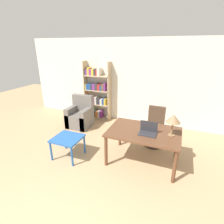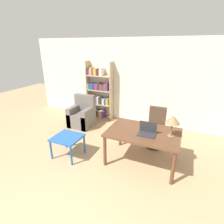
{
  "view_description": "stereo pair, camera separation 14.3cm",
  "coord_description": "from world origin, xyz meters",
  "px_view_note": "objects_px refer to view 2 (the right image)",
  "views": [
    {
      "loc": [
        1.29,
        -0.93,
        2.47
      ],
      "look_at": [
        -0.13,
        2.62,
        1.0
      ],
      "focal_mm": 28.0,
      "sensor_mm": 36.0,
      "label": 1
    },
    {
      "loc": [
        1.42,
        -0.88,
        2.47
      ],
      "look_at": [
        -0.13,
        2.62,
        1.0
      ],
      "focal_mm": 28.0,
      "sensor_mm": 36.0,
      "label": 2
    }
  ],
  "objects_px": {
    "laptop": "(147,132)",
    "bookshelf": "(99,94)",
    "armchair": "(82,116)",
    "desk": "(143,135)",
    "table_lamp": "(173,120)",
    "side_table_blue": "(67,140)",
    "office_chair": "(156,128)"
  },
  "relations": [
    {
      "from": "laptop",
      "to": "side_table_blue",
      "type": "height_order",
      "value": "laptop"
    },
    {
      "from": "laptop",
      "to": "office_chair",
      "type": "bearing_deg",
      "value": 88.42
    },
    {
      "from": "armchair",
      "to": "table_lamp",
      "type": "bearing_deg",
      "value": -20.35
    },
    {
      "from": "laptop",
      "to": "bookshelf",
      "type": "relative_size",
      "value": 0.18
    },
    {
      "from": "table_lamp",
      "to": "bookshelf",
      "type": "bearing_deg",
      "value": 144.42
    },
    {
      "from": "office_chair",
      "to": "armchair",
      "type": "relative_size",
      "value": 1.03
    },
    {
      "from": "desk",
      "to": "laptop",
      "type": "xyz_separation_m",
      "value": [
        0.09,
        -0.08,
        0.14
      ]
    },
    {
      "from": "table_lamp",
      "to": "bookshelf",
      "type": "height_order",
      "value": "bookshelf"
    },
    {
      "from": "laptop",
      "to": "side_table_blue",
      "type": "relative_size",
      "value": 0.57
    },
    {
      "from": "laptop",
      "to": "bookshelf",
      "type": "distance_m",
      "value": 2.97
    },
    {
      "from": "office_chair",
      "to": "bookshelf",
      "type": "relative_size",
      "value": 0.51
    },
    {
      "from": "desk",
      "to": "laptop",
      "type": "bearing_deg",
      "value": -39.31
    },
    {
      "from": "laptop",
      "to": "armchair",
      "type": "relative_size",
      "value": 0.36
    },
    {
      "from": "laptop",
      "to": "office_chair",
      "type": "height_order",
      "value": "office_chair"
    },
    {
      "from": "table_lamp",
      "to": "armchair",
      "type": "distance_m",
      "value": 3.11
    },
    {
      "from": "office_chair",
      "to": "armchair",
      "type": "bearing_deg",
      "value": 174.77
    },
    {
      "from": "laptop",
      "to": "table_lamp",
      "type": "height_order",
      "value": "table_lamp"
    },
    {
      "from": "desk",
      "to": "table_lamp",
      "type": "distance_m",
      "value": 0.71
    },
    {
      "from": "desk",
      "to": "bookshelf",
      "type": "xyz_separation_m",
      "value": [
        -2.1,
        1.92,
        0.22
      ]
    },
    {
      "from": "armchair",
      "to": "bookshelf",
      "type": "relative_size",
      "value": 0.5
    },
    {
      "from": "office_chair",
      "to": "bookshelf",
      "type": "bearing_deg",
      "value": 154.24
    },
    {
      "from": "side_table_blue",
      "to": "table_lamp",
      "type": "bearing_deg",
      "value": 13.1
    },
    {
      "from": "table_lamp",
      "to": "office_chair",
      "type": "distance_m",
      "value": 1.13
    },
    {
      "from": "desk",
      "to": "side_table_blue",
      "type": "relative_size",
      "value": 2.42
    },
    {
      "from": "table_lamp",
      "to": "laptop",
      "type": "bearing_deg",
      "value": -167.77
    },
    {
      "from": "table_lamp",
      "to": "side_table_blue",
      "type": "xyz_separation_m",
      "value": [
        -2.19,
        -0.51,
        -0.68
      ]
    },
    {
      "from": "laptop",
      "to": "side_table_blue",
      "type": "bearing_deg",
      "value": -166.68
    },
    {
      "from": "desk",
      "to": "table_lamp",
      "type": "height_order",
      "value": "table_lamp"
    },
    {
      "from": "laptop",
      "to": "armchair",
      "type": "xyz_separation_m",
      "value": [
        -2.36,
        1.15,
        -0.48
      ]
    },
    {
      "from": "laptop",
      "to": "office_chair",
      "type": "relative_size",
      "value": 0.35
    },
    {
      "from": "bookshelf",
      "to": "armchair",
      "type": "bearing_deg",
      "value": -100.9
    },
    {
      "from": "side_table_blue",
      "to": "bookshelf",
      "type": "distance_m",
      "value": 2.5
    }
  ]
}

